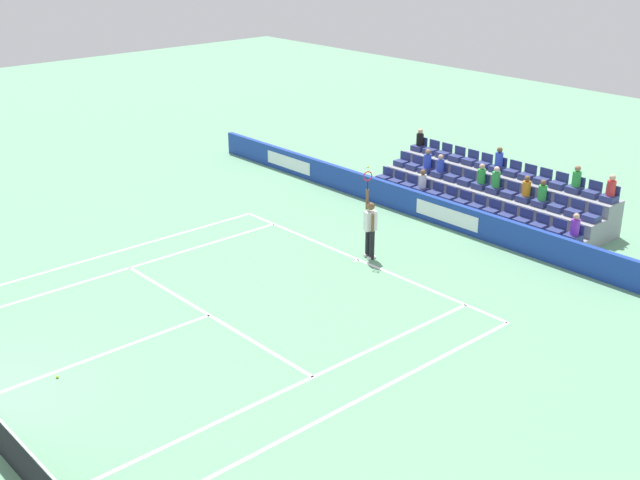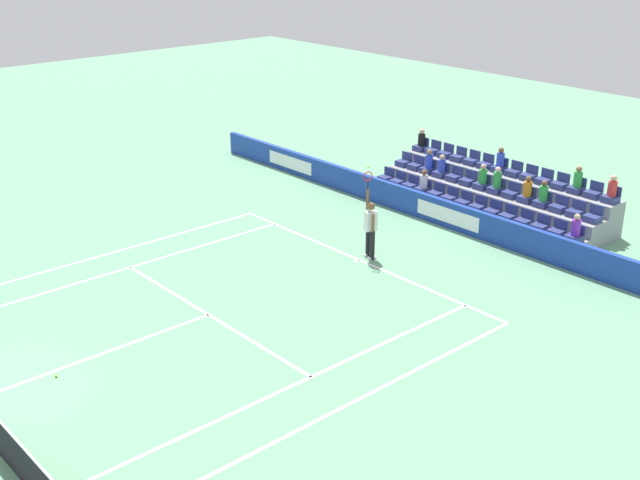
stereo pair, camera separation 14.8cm
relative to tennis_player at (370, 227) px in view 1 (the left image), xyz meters
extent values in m
cube|color=white|center=(0.08, 0.38, -0.99)|extent=(10.97, 0.10, 0.01)
cube|color=white|center=(0.08, 5.87, -0.99)|extent=(8.23, 0.10, 0.01)
cube|color=white|center=(0.08, 9.07, -0.99)|extent=(0.10, 6.40, 0.01)
cube|color=white|center=(4.19, 6.32, -0.99)|extent=(0.10, 11.89, 0.01)
cube|color=white|center=(-4.04, 6.32, -0.99)|extent=(0.10, 11.89, 0.01)
cube|color=white|center=(5.56, 6.32, -0.99)|extent=(0.10, 11.89, 0.01)
cube|color=white|center=(-5.41, 6.32, -0.99)|extent=(0.10, 11.89, 0.01)
cube|color=white|center=(0.08, 0.48, -0.99)|extent=(0.10, 0.20, 0.01)
cube|color=#193899|center=(0.08, -3.81, -0.54)|extent=(24.70, 0.20, 0.90)
cube|color=white|center=(0.08, -3.70, -0.54)|extent=(2.63, 0.01, 0.51)
cube|color=white|center=(8.31, -3.70, -0.54)|extent=(2.63, 0.01, 0.51)
cylinder|color=black|center=(-0.12, 0.03, -0.54)|extent=(0.16, 0.16, 0.90)
cylinder|color=black|center=(0.11, -0.03, -0.54)|extent=(0.16, 0.16, 0.90)
cube|color=white|center=(-0.12, 0.03, -0.95)|extent=(0.18, 0.28, 0.08)
cube|color=white|center=(0.11, -0.03, -0.95)|extent=(0.18, 0.28, 0.08)
cube|color=white|center=(-0.01, 0.00, 0.21)|extent=(0.30, 0.40, 0.60)
sphere|color=brown|center=(-0.01, 0.00, 0.67)|extent=(0.24, 0.24, 0.24)
cylinder|color=brown|center=(0.21, -0.06, 0.82)|extent=(0.09, 0.09, 0.62)
cylinder|color=brown|center=(-0.21, 0.10, 0.23)|extent=(0.09, 0.09, 0.56)
cylinder|color=black|center=(0.21, -0.06, 1.27)|extent=(0.04, 0.04, 0.28)
torus|color=red|center=(0.21, -0.06, 1.55)|extent=(0.11, 0.31, 0.31)
sphere|color=#D1E533|center=(0.21, -0.06, 1.83)|extent=(0.07, 0.07, 0.07)
cube|color=gray|center=(0.08, -4.88, -0.78)|extent=(8.68, 0.95, 0.42)
cube|color=navy|center=(-3.95, -4.88, -0.47)|extent=(0.48, 0.44, 0.20)
cube|color=navy|center=(-3.95, -5.08, -0.22)|extent=(0.48, 0.04, 0.30)
cube|color=navy|center=(-3.33, -4.88, -0.47)|extent=(0.48, 0.44, 0.20)
cube|color=navy|center=(-3.33, -5.08, -0.22)|extent=(0.48, 0.04, 0.30)
cube|color=navy|center=(-2.71, -4.88, -0.47)|extent=(0.48, 0.44, 0.20)
cube|color=navy|center=(-2.71, -5.08, -0.22)|extent=(0.48, 0.04, 0.30)
cube|color=navy|center=(-2.09, -4.88, -0.47)|extent=(0.48, 0.44, 0.20)
cube|color=navy|center=(-2.09, -5.08, -0.22)|extent=(0.48, 0.04, 0.30)
cube|color=navy|center=(-1.47, -4.88, -0.47)|extent=(0.48, 0.44, 0.20)
cube|color=navy|center=(-1.47, -5.08, -0.22)|extent=(0.48, 0.04, 0.30)
cube|color=navy|center=(-0.85, -4.88, -0.47)|extent=(0.48, 0.44, 0.20)
cube|color=navy|center=(-0.85, -5.08, -0.22)|extent=(0.48, 0.04, 0.30)
cube|color=navy|center=(-0.23, -4.88, -0.47)|extent=(0.48, 0.44, 0.20)
cube|color=navy|center=(-0.23, -5.08, -0.22)|extent=(0.48, 0.04, 0.30)
cube|color=navy|center=(0.39, -4.88, -0.47)|extent=(0.48, 0.44, 0.20)
cube|color=navy|center=(0.39, -5.08, -0.22)|extent=(0.48, 0.04, 0.30)
cube|color=navy|center=(1.01, -4.88, -0.47)|extent=(0.48, 0.44, 0.20)
cube|color=navy|center=(1.01, -5.08, -0.22)|extent=(0.48, 0.04, 0.30)
cube|color=navy|center=(1.63, -4.88, -0.47)|extent=(0.48, 0.44, 0.20)
cube|color=navy|center=(1.63, -5.08, -0.22)|extent=(0.48, 0.04, 0.30)
cube|color=navy|center=(2.25, -4.88, -0.47)|extent=(0.48, 0.44, 0.20)
cube|color=navy|center=(2.25, -5.08, -0.22)|extent=(0.48, 0.04, 0.30)
cube|color=navy|center=(2.87, -4.88, -0.47)|extent=(0.48, 0.44, 0.20)
cube|color=navy|center=(2.87, -5.08, -0.22)|extent=(0.48, 0.04, 0.30)
cube|color=navy|center=(3.49, -4.88, -0.47)|extent=(0.48, 0.44, 0.20)
cube|color=navy|center=(3.49, -5.08, -0.22)|extent=(0.48, 0.04, 0.30)
cube|color=navy|center=(4.11, -4.88, -0.47)|extent=(0.48, 0.44, 0.20)
cube|color=navy|center=(4.11, -5.08, -0.22)|extent=(0.48, 0.04, 0.30)
cube|color=gray|center=(0.08, -5.83, -0.57)|extent=(8.68, 0.95, 0.84)
cube|color=navy|center=(-3.95, -5.83, -0.05)|extent=(0.48, 0.44, 0.20)
cube|color=navy|center=(-3.95, -6.03, 0.20)|extent=(0.48, 0.04, 0.30)
cube|color=navy|center=(-3.33, -5.83, -0.05)|extent=(0.48, 0.44, 0.20)
cube|color=navy|center=(-3.33, -6.03, 0.20)|extent=(0.48, 0.04, 0.30)
cube|color=navy|center=(-2.71, -5.83, -0.05)|extent=(0.48, 0.44, 0.20)
cube|color=navy|center=(-2.71, -6.03, 0.20)|extent=(0.48, 0.04, 0.30)
cube|color=navy|center=(-2.09, -5.83, -0.05)|extent=(0.48, 0.44, 0.20)
cube|color=navy|center=(-2.09, -6.03, 0.20)|extent=(0.48, 0.04, 0.30)
cube|color=navy|center=(-1.47, -5.83, -0.05)|extent=(0.48, 0.44, 0.20)
cube|color=navy|center=(-1.47, -6.03, 0.20)|extent=(0.48, 0.04, 0.30)
cube|color=navy|center=(-0.85, -5.83, -0.05)|extent=(0.48, 0.44, 0.20)
cube|color=navy|center=(-0.85, -6.03, 0.20)|extent=(0.48, 0.04, 0.30)
cube|color=navy|center=(-0.23, -5.83, -0.05)|extent=(0.48, 0.44, 0.20)
cube|color=navy|center=(-0.23, -6.03, 0.20)|extent=(0.48, 0.04, 0.30)
cube|color=navy|center=(0.39, -5.83, -0.05)|extent=(0.48, 0.44, 0.20)
cube|color=navy|center=(0.39, -6.03, 0.20)|extent=(0.48, 0.04, 0.30)
cube|color=navy|center=(1.01, -5.83, -0.05)|extent=(0.48, 0.44, 0.20)
cube|color=navy|center=(1.01, -6.03, 0.20)|extent=(0.48, 0.04, 0.30)
cube|color=navy|center=(1.63, -5.83, -0.05)|extent=(0.48, 0.44, 0.20)
cube|color=navy|center=(1.63, -6.03, 0.20)|extent=(0.48, 0.04, 0.30)
cube|color=navy|center=(2.25, -5.83, -0.05)|extent=(0.48, 0.44, 0.20)
cube|color=navy|center=(2.25, -6.03, 0.20)|extent=(0.48, 0.04, 0.30)
cube|color=navy|center=(2.87, -5.83, -0.05)|extent=(0.48, 0.44, 0.20)
cube|color=navy|center=(2.87, -6.03, 0.20)|extent=(0.48, 0.04, 0.30)
cube|color=navy|center=(3.49, -5.83, -0.05)|extent=(0.48, 0.44, 0.20)
cube|color=navy|center=(3.49, -6.03, 0.20)|extent=(0.48, 0.04, 0.30)
cube|color=navy|center=(4.11, -5.83, -0.05)|extent=(0.48, 0.44, 0.20)
cube|color=navy|center=(4.11, -6.03, 0.20)|extent=(0.48, 0.04, 0.30)
cube|color=gray|center=(0.08, -6.78, -0.36)|extent=(8.68, 0.95, 1.26)
cube|color=navy|center=(-3.95, -6.78, 0.37)|extent=(0.48, 0.44, 0.20)
cube|color=navy|center=(-3.95, -6.98, 0.62)|extent=(0.48, 0.04, 0.30)
cube|color=navy|center=(-3.33, -6.78, 0.37)|extent=(0.48, 0.44, 0.20)
cube|color=navy|center=(-3.33, -6.98, 0.62)|extent=(0.48, 0.04, 0.30)
cube|color=navy|center=(-2.71, -6.78, 0.37)|extent=(0.48, 0.44, 0.20)
cube|color=navy|center=(-2.71, -6.98, 0.62)|extent=(0.48, 0.04, 0.30)
cube|color=navy|center=(-2.09, -6.78, 0.37)|extent=(0.48, 0.44, 0.20)
cube|color=navy|center=(-2.09, -6.98, 0.62)|extent=(0.48, 0.04, 0.30)
cube|color=navy|center=(-1.47, -6.78, 0.37)|extent=(0.48, 0.44, 0.20)
cube|color=navy|center=(-1.47, -6.98, 0.62)|extent=(0.48, 0.04, 0.30)
cube|color=navy|center=(-0.85, -6.78, 0.37)|extent=(0.48, 0.44, 0.20)
cube|color=navy|center=(-0.85, -6.98, 0.62)|extent=(0.48, 0.04, 0.30)
cube|color=navy|center=(-0.23, -6.78, 0.37)|extent=(0.48, 0.44, 0.20)
cube|color=navy|center=(-0.23, -6.98, 0.62)|extent=(0.48, 0.04, 0.30)
cube|color=navy|center=(0.39, -6.78, 0.37)|extent=(0.48, 0.44, 0.20)
cube|color=navy|center=(0.39, -6.98, 0.62)|extent=(0.48, 0.04, 0.30)
cube|color=navy|center=(1.01, -6.78, 0.37)|extent=(0.48, 0.44, 0.20)
cube|color=navy|center=(1.01, -6.98, 0.62)|extent=(0.48, 0.04, 0.30)
cube|color=navy|center=(1.63, -6.78, 0.37)|extent=(0.48, 0.44, 0.20)
cube|color=navy|center=(1.63, -6.98, 0.62)|extent=(0.48, 0.04, 0.30)
cube|color=navy|center=(2.25, -6.78, 0.37)|extent=(0.48, 0.44, 0.20)
cube|color=navy|center=(2.25, -6.98, 0.62)|extent=(0.48, 0.04, 0.30)
cube|color=navy|center=(2.87, -6.78, 0.37)|extent=(0.48, 0.44, 0.20)
cube|color=navy|center=(2.87, -6.98, 0.62)|extent=(0.48, 0.04, 0.30)
cube|color=navy|center=(3.49, -6.78, 0.37)|extent=(0.48, 0.44, 0.20)
cube|color=navy|center=(3.49, -6.98, 0.62)|extent=(0.48, 0.04, 0.30)
cube|color=navy|center=(4.11, -6.78, 0.37)|extent=(0.48, 0.44, 0.20)
cube|color=navy|center=(4.11, -6.98, 0.62)|extent=(0.48, 0.04, 0.30)
cylinder|color=green|center=(-0.23, -5.88, 0.31)|extent=(0.28, 0.28, 0.53)
sphere|color=beige|center=(-0.23, -5.88, 0.68)|extent=(0.20, 0.20, 0.20)
cylinder|color=green|center=(-2.71, -6.83, 0.72)|extent=(0.28, 0.28, 0.51)
sphere|color=#9E7251|center=(-2.71, -6.83, 1.07)|extent=(0.20, 0.20, 0.20)
cylinder|color=green|center=(-2.09, -5.88, 0.30)|extent=(0.28, 0.28, 0.50)
sphere|color=brown|center=(-2.09, -5.88, 0.64)|extent=(0.20, 0.20, 0.20)
cylinder|color=blue|center=(0.39, -6.83, 0.71)|extent=(0.28, 0.28, 0.49)
sphere|color=brown|center=(0.39, -6.83, 1.06)|extent=(0.20, 0.20, 0.20)
cylinder|color=white|center=(2.25, -4.93, -0.14)|extent=(0.28, 0.28, 0.47)
sphere|color=brown|center=(2.25, -4.93, 0.20)|extent=(0.20, 0.20, 0.20)
cylinder|color=blue|center=(2.87, -5.88, 0.30)|extent=(0.28, 0.28, 0.49)
sphere|color=#9E7251|center=(2.87, -5.88, 0.64)|extent=(0.20, 0.20, 0.20)
cylinder|color=orange|center=(-1.47, -5.88, 0.29)|extent=(0.28, 0.28, 0.49)
sphere|color=brown|center=(-1.47, -5.88, 0.64)|extent=(0.20, 0.20, 0.20)
cylinder|color=blue|center=(2.25, -5.88, 0.26)|extent=(0.28, 0.28, 0.43)
sphere|color=#D3A884|center=(2.25, -5.88, 0.58)|extent=(0.20, 0.20, 0.20)
cylinder|color=purple|center=(-3.95, -4.93, -0.13)|extent=(0.28, 0.28, 0.49)
sphere|color=#D3A884|center=(-3.95, -4.93, 0.22)|extent=(0.20, 0.20, 0.20)
cylinder|color=red|center=(-3.95, -6.83, 0.71)|extent=(0.28, 0.28, 0.49)
sphere|color=#D3A884|center=(-3.95, -6.83, 1.05)|extent=(0.20, 0.20, 0.20)
cylinder|color=green|center=(0.39, -5.88, 0.29)|extent=(0.28, 0.28, 0.49)
sphere|color=#D3A884|center=(0.39, -5.88, 0.64)|extent=(0.20, 0.20, 0.20)
cylinder|color=black|center=(4.11, -6.83, 0.70)|extent=(0.28, 0.28, 0.46)
sphere|color=#D3A884|center=(4.11, -6.83, 1.02)|extent=(0.20, 0.20, 0.20)
sphere|color=#D1E533|center=(-0.20, 10.21, -0.96)|extent=(0.07, 0.07, 0.07)
camera|label=1|loc=(-16.00, 16.37, 8.78)|focal=45.57mm
camera|label=2|loc=(-16.10, 16.26, 8.78)|focal=45.57mm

